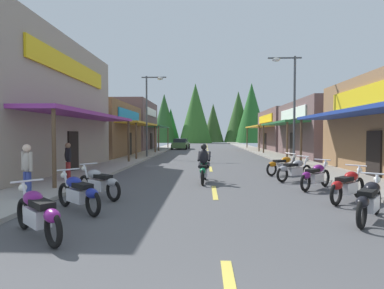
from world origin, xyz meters
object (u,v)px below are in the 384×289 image
object	(u,v)px
motorcycle_parked_right_4	(283,165)
motorcycle_parked_left_1	(78,192)
motorcycle_parked_left_2	(99,182)
parked_car_curbside	(181,144)
motorcycle_parked_right_0	(370,200)
pedestrian_by_shop	(27,168)
motorcycle_parked_right_2	(315,175)
motorcycle_parked_left_0	(38,212)
pedestrian_browsing	(68,159)
streetlamp_left	(150,106)
motorcycle_parked_right_1	(348,185)
streetlamp_right	(290,96)
motorcycle_parked_right_3	(294,169)
rider_cruising_lead	(204,166)

from	to	relation	value
motorcycle_parked_right_4	motorcycle_parked_left_1	xyz separation A→B (m)	(-6.90, -7.13, 0.00)
motorcycle_parked_right_4	motorcycle_parked_left_2	xyz separation A→B (m)	(-6.95, -5.54, 0.00)
parked_car_curbside	motorcycle_parked_left_1	bearing A→B (deg)	-176.53
parked_car_curbside	motorcycle_parked_right_4	bearing A→B (deg)	-161.15
motorcycle_parked_right_0	pedestrian_by_shop	distance (m)	9.14
motorcycle_parked_right_2	motorcycle_parked_left_1	distance (m)	7.90
motorcycle_parked_left_0	motorcycle_parked_left_1	distance (m)	1.95
motorcycle_parked_right_0	pedestrian_browsing	bearing A→B (deg)	99.49
motorcycle_parked_right_2	streetlamp_left	bearing A→B (deg)	76.76
motorcycle_parked_left_2	motorcycle_parked_right_1	bearing A→B (deg)	-145.01
streetlamp_left	streetlamp_right	xyz separation A→B (m)	(9.70, -5.94, -0.01)
motorcycle_parked_right_1	parked_car_curbside	distance (m)	31.68
pedestrian_browsing	motorcycle_parked_right_4	bearing A→B (deg)	154.81
motorcycle_parked_left_0	motorcycle_parked_right_4	bearing A→B (deg)	-85.70
motorcycle_parked_right_3	motorcycle_parked_left_1	size ratio (longest dim) A/B	1.07
motorcycle_parked_left_2	pedestrian_by_shop	bearing A→B (deg)	45.55
motorcycle_parked_left_1	rider_cruising_lead	bearing A→B (deg)	-83.55
rider_cruising_lead	pedestrian_by_shop	size ratio (longest dim) A/B	1.29
motorcycle_parked_left_2	streetlamp_right	bearing A→B (deg)	-94.43
motorcycle_parked_right_2	motorcycle_parked_left_1	size ratio (longest dim) A/B	0.94
motorcycle_parked_right_2	parked_car_curbside	xyz separation A→B (m)	(-7.14, 28.80, 0.20)
motorcycle_parked_left_2	pedestrian_by_shop	size ratio (longest dim) A/B	1.08
motorcycle_parked_right_3	motorcycle_parked_right_0	bearing A→B (deg)	-124.73
motorcycle_parked_right_1	rider_cruising_lead	distance (m)	5.31
rider_cruising_lead	pedestrian_by_shop	world-z (taller)	pedestrian_by_shop
motorcycle_parked_right_1	motorcycle_parked_left_2	size ratio (longest dim) A/B	0.93
motorcycle_parked_right_3	rider_cruising_lead	size ratio (longest dim) A/B	0.85
rider_cruising_lead	pedestrian_by_shop	xyz separation A→B (m)	(-5.22, -3.44, 0.30)
motorcycle_parked_right_4	streetlamp_right	bearing A→B (deg)	38.08
motorcycle_parked_left_2	rider_cruising_lead	world-z (taller)	rider_cruising_lead
motorcycle_parked_right_1	parked_car_curbside	xyz separation A→B (m)	(-7.33, 30.82, 0.20)
motorcycle_parked_right_3	motorcycle_parked_left_2	bearing A→B (deg)	173.76
motorcycle_parked_right_0	motorcycle_parked_left_1	size ratio (longest dim) A/B	1.02
motorcycle_parked_right_1	motorcycle_parked_right_4	bearing A→B (deg)	51.67
motorcycle_parked_left_0	rider_cruising_lead	distance (m)	7.34
motorcycle_parked_left_0	parked_car_curbside	distance (m)	34.18
motorcycle_parked_right_1	pedestrian_by_shop	xyz separation A→B (m)	(-9.38, -0.15, 0.47)
pedestrian_by_shop	pedestrian_browsing	size ratio (longest dim) A/B	1.03
streetlamp_right	motorcycle_parked_left_1	world-z (taller)	streetlamp_right
motorcycle_parked_right_0	rider_cruising_lead	world-z (taller)	rider_cruising_lead
motorcycle_parked_right_1	pedestrian_browsing	xyz separation A→B (m)	(-9.73, 3.26, 0.43)
motorcycle_parked_right_2	pedestrian_by_shop	bearing A→B (deg)	148.58
motorcycle_parked_right_4	pedestrian_browsing	bearing A→B (deg)	162.05
streetlamp_left	motorcycle_parked_left_0	size ratio (longest dim) A/B	4.02
pedestrian_by_shop	parked_car_curbside	distance (m)	31.04
motorcycle_parked_left_2	parked_car_curbside	world-z (taller)	parked_car_curbside
motorcycle_parked_right_1	motorcycle_parked_right_2	xyz separation A→B (m)	(-0.19, 2.02, 0.00)
streetlamp_right	rider_cruising_lead	size ratio (longest dim) A/B	3.13
streetlamp_right	motorcycle_parked_left_0	world-z (taller)	streetlamp_right
motorcycle_parked_left_1	parked_car_curbside	size ratio (longest dim) A/B	0.39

